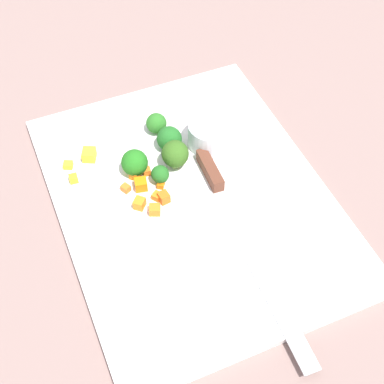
# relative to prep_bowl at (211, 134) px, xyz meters

# --- Properties ---
(ground_plane) EXTENTS (4.00, 4.00, 0.00)m
(ground_plane) POSITION_rel_prep_bowl_xyz_m (0.09, -0.07, -0.03)
(ground_plane) COLOR gray
(cutting_board) EXTENTS (0.51, 0.39, 0.01)m
(cutting_board) POSITION_rel_prep_bowl_xyz_m (0.09, -0.07, -0.03)
(cutting_board) COLOR white
(cutting_board) RESTS_ON ground_plane
(prep_bowl) EXTENTS (0.07, 0.07, 0.04)m
(prep_bowl) POSITION_rel_prep_bowl_xyz_m (0.00, 0.00, 0.00)
(prep_bowl) COLOR white
(prep_bowl) RESTS_ON cutting_board
(chef_knife) EXTENTS (0.38, 0.04, 0.02)m
(chef_knife) POSITION_rel_prep_bowl_xyz_m (0.14, -0.03, -0.01)
(chef_knife) COLOR silver
(chef_knife) RESTS_ON cutting_board
(carrot_dice_0) EXTENTS (0.02, 0.02, 0.01)m
(carrot_dice_0) POSITION_rel_prep_bowl_xyz_m (0.05, -0.11, -0.02)
(carrot_dice_0) COLOR orange
(carrot_dice_0) RESTS_ON cutting_board
(carrot_dice_1) EXTENTS (0.01, 0.01, 0.01)m
(carrot_dice_1) POSITION_rel_prep_bowl_xyz_m (0.02, -0.12, -0.02)
(carrot_dice_1) COLOR orange
(carrot_dice_1) RESTS_ON cutting_board
(carrot_dice_2) EXTENTS (0.02, 0.02, 0.02)m
(carrot_dice_2) POSITION_rel_prep_bowl_xyz_m (0.08, -0.11, -0.01)
(carrot_dice_2) COLOR orange
(carrot_dice_2) RESTS_ON cutting_board
(carrot_dice_3) EXTENTS (0.02, 0.02, 0.01)m
(carrot_dice_3) POSITION_rel_prep_bowl_xyz_m (0.04, -0.16, -0.02)
(carrot_dice_3) COLOR orange
(carrot_dice_3) RESTS_ON cutting_board
(carrot_dice_4) EXTENTS (0.02, 0.02, 0.01)m
(carrot_dice_4) POSITION_rel_prep_bowl_xyz_m (0.07, -0.12, -0.02)
(carrot_dice_4) COLOR orange
(carrot_dice_4) RESTS_ON cutting_board
(carrot_dice_5) EXTENTS (0.02, 0.02, 0.02)m
(carrot_dice_5) POSITION_rel_prep_bowl_xyz_m (0.04, -0.14, -0.01)
(carrot_dice_5) COLOR orange
(carrot_dice_5) RESTS_ON cutting_board
(carrot_dice_6) EXTENTS (0.02, 0.02, 0.01)m
(carrot_dice_6) POSITION_rel_prep_bowl_xyz_m (0.01, -0.13, -0.01)
(carrot_dice_6) COLOR orange
(carrot_dice_6) RESTS_ON cutting_board
(carrot_dice_7) EXTENTS (0.02, 0.02, 0.01)m
(carrot_dice_7) POSITION_rel_prep_bowl_xyz_m (0.10, -0.13, -0.01)
(carrot_dice_7) COLOR orange
(carrot_dice_7) RESTS_ON cutting_board
(carrot_dice_8) EXTENTS (0.02, 0.02, 0.01)m
(carrot_dice_8) POSITION_rel_prep_bowl_xyz_m (0.02, -0.14, -0.01)
(carrot_dice_8) COLOR orange
(carrot_dice_8) RESTS_ON cutting_board
(carrot_dice_9) EXTENTS (0.02, 0.02, 0.02)m
(carrot_dice_9) POSITION_rel_prep_bowl_xyz_m (0.08, -0.15, -0.01)
(carrot_dice_9) COLOR orange
(carrot_dice_9) RESTS_ON cutting_board
(pepper_dice_0) EXTENTS (0.02, 0.02, 0.01)m
(pepper_dice_0) POSITION_rel_prep_bowl_xyz_m (-0.04, -0.23, -0.02)
(pepper_dice_0) COLOR yellow
(pepper_dice_0) RESTS_ON cutting_board
(pepper_dice_1) EXTENTS (0.01, 0.01, 0.01)m
(pepper_dice_1) POSITION_rel_prep_bowl_xyz_m (-0.01, -0.23, -0.02)
(pepper_dice_1) COLOR yellow
(pepper_dice_1) RESTS_ON cutting_board
(pepper_dice_2) EXTENTS (0.03, 0.03, 0.02)m
(pepper_dice_2) POSITION_rel_prep_bowl_xyz_m (-0.04, -0.19, -0.01)
(pepper_dice_2) COLOR yellow
(pepper_dice_2) RESTS_ON cutting_board
(pepper_dice_3) EXTENTS (0.03, 0.02, 0.02)m
(pepper_dice_3) POSITION_rel_prep_bowl_xyz_m (0.01, -0.14, -0.01)
(pepper_dice_3) COLOR yellow
(pepper_dice_3) RESTS_ON cutting_board
(broccoli_floret_0) EXTENTS (0.04, 0.04, 0.04)m
(broccoli_floret_0) POSITION_rel_prep_bowl_xyz_m (-0.02, -0.07, -0.00)
(broccoli_floret_0) COLOR #85BF6A
(broccoli_floret_0) RESTS_ON cutting_board
(broccoli_floret_1) EXTENTS (0.04, 0.04, 0.04)m
(broccoli_floret_1) POSITION_rel_prep_bowl_xyz_m (0.01, -0.13, -0.00)
(broccoli_floret_1) COLOR #80B95C
(broccoli_floret_1) RESTS_ON cutting_board
(broccoli_floret_2) EXTENTS (0.03, 0.03, 0.03)m
(broccoli_floret_2) POSITION_rel_prep_bowl_xyz_m (-0.06, -0.07, -0.00)
(broccoli_floret_2) COLOR #88BB56
(broccoli_floret_2) RESTS_ON cutting_board
(broccoli_floret_3) EXTENTS (0.04, 0.04, 0.05)m
(broccoli_floret_3) POSITION_rel_prep_bowl_xyz_m (0.02, -0.08, 0.01)
(broccoli_floret_3) COLOR #8DB763
(broccoli_floret_3) RESTS_ON cutting_board
(broccoli_floret_4) EXTENTS (0.03, 0.03, 0.03)m
(broccoli_floret_4) POSITION_rel_prep_bowl_xyz_m (0.04, -0.10, -0.00)
(broccoli_floret_4) COLOR #8DB859
(broccoli_floret_4) RESTS_ON cutting_board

